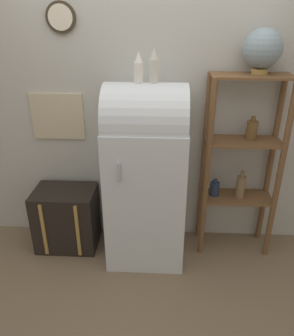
{
  "coord_description": "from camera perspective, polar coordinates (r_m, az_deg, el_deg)",
  "views": [
    {
      "loc": [
        0.14,
        -2.27,
        2.05
      ],
      "look_at": [
        0.01,
        0.24,
        0.87
      ],
      "focal_mm": 35.0,
      "sensor_mm": 36.0,
      "label": 1
    }
  ],
  "objects": [
    {
      "name": "shelf_unit",
      "position": [
        2.96,
        16.01,
        1.47
      ],
      "size": [
        0.66,
        0.31,
        1.63
      ],
      "color": "brown",
      "rests_on": "ground_plane"
    },
    {
      "name": "ground_plane",
      "position": [
        3.06,
        -0.42,
        -16.91
      ],
      "size": [
        12.0,
        12.0,
        0.0
      ],
      "primitive_type": "plane",
      "color": "#7A664C"
    },
    {
      "name": "suitcase_trunk",
      "position": [
        3.24,
        -13.77,
        -8.43
      ],
      "size": [
        0.56,
        0.42,
        0.59
      ],
      "color": "black",
      "rests_on": "ground_plane"
    },
    {
      "name": "wall_back",
      "position": [
        2.93,
        0.06,
        11.37
      ],
      "size": [
        7.0,
        0.09,
        2.7
      ],
      "color": "#B7B7AD",
      "rests_on": "ground_plane"
    },
    {
      "name": "globe",
      "position": [
        2.78,
        19.47,
        18.97
      ],
      "size": [
        0.3,
        0.3,
        0.34
      ],
      "color": "#AD8942",
      "rests_on": "shelf_unit"
    },
    {
      "name": "vase_left",
      "position": [
        2.55,
        -1.48,
        17.0
      ],
      "size": [
        0.07,
        0.07,
        0.22
      ],
      "color": "white",
      "rests_on": "refrigerator"
    },
    {
      "name": "refrigerator",
      "position": [
        2.79,
        -0.19,
        -0.79
      ],
      "size": [
        0.66,
        0.65,
        1.58
      ],
      "color": "silver",
      "rests_on": "ground_plane"
    },
    {
      "name": "vase_center",
      "position": [
        2.55,
        1.21,
        17.35
      ],
      "size": [
        0.07,
        0.07,
        0.26
      ],
      "color": "beige",
      "rests_on": "refrigerator"
    }
  ]
}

